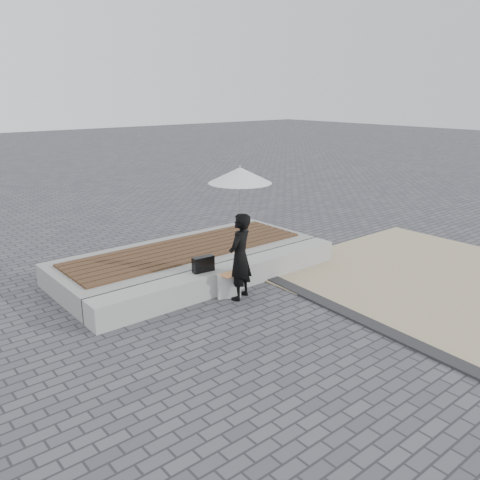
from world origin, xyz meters
The scene contains 11 objects.
ground centered at (0.00, 0.00, 0.00)m, with size 80.00×80.00×0.00m, color #4F4F55.
terrazzo_zone centered at (3.20, -0.50, 0.01)m, with size 5.00×5.00×0.02m, color tan.
edging_band centered at (0.75, -0.50, 0.02)m, with size 0.25×5.20×0.04m, color #28292A.
seating_ledge centered at (0.00, 1.60, 0.20)m, with size 5.00×0.45×0.40m, color #ABABA6.
timber_platform centered at (0.00, 2.80, 0.20)m, with size 5.00×2.00×0.40m, color gray.
timber_decking centered at (0.00, 2.80, 0.42)m, with size 4.60×1.40×0.04m, color brown, non-canonical shape.
woman centered at (-0.11, 1.11, 0.72)m, with size 0.52×0.34×1.44m, color black.
parasol centered at (-0.11, 1.11, 2.04)m, with size 0.99×0.99×1.27m.
handbag centered at (-0.46, 1.64, 0.53)m, with size 0.37×0.13×0.26m, color black.
canvas_tote centered at (-0.22, 1.27, 0.20)m, with size 0.39×0.16×0.41m, color silver.
magazine centered at (-0.22, 1.22, 0.41)m, with size 0.31×0.23×0.01m, color #D3313D.
Camera 1 is at (-4.95, -4.72, 3.27)m, focal length 37.15 mm.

